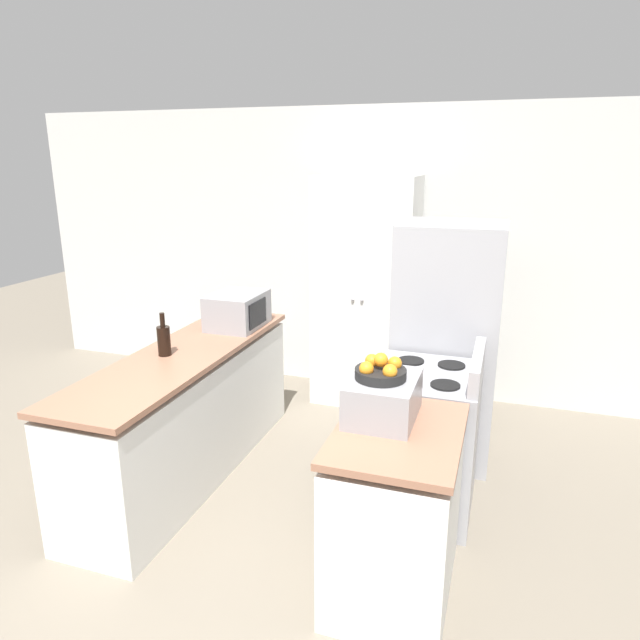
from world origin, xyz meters
name	(u,v)px	position (x,y,z in m)	size (l,w,h in m)	color
ground_plane	(207,623)	(0.00, 0.00, 0.00)	(14.00, 14.00, 0.00)	slate
wall_back	(369,253)	(0.00, 3.17, 1.30)	(7.00, 0.06, 2.60)	silver
counter_left	(187,415)	(-0.80, 1.20, 0.43)	(0.60, 2.20, 0.90)	silver
counter_right	(395,514)	(0.80, 0.52, 0.43)	(0.60, 0.85, 0.90)	silver
pantry_cabinet	(366,292)	(0.05, 2.84, 1.01)	(0.86, 0.58, 2.01)	silver
stove	(423,439)	(0.82, 1.32, 0.46)	(0.66, 0.71, 1.06)	#9E9EA3
refrigerator	(447,343)	(0.86, 2.06, 0.86)	(0.74, 0.68, 1.73)	#A3A3A8
microwave	(238,310)	(-0.71, 1.86, 1.03)	(0.37, 0.47, 0.26)	#939399
wine_bottle	(164,340)	(-0.87, 1.11, 1.01)	(0.09, 0.09, 0.29)	black
toaster_oven	(383,398)	(0.69, 0.64, 1.00)	(0.34, 0.43, 0.21)	#939399
fruit_bowl	(381,371)	(0.68, 0.63, 1.15)	(0.25, 0.25, 0.13)	black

